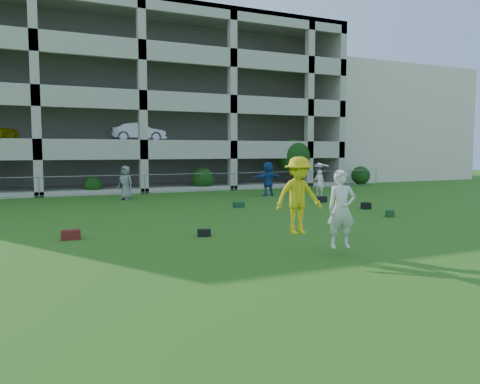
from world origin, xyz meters
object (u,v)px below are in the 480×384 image
bystander_f (318,177)px  frisbee_contest (311,199)px  stucco_building (356,127)px  crate_d (366,206)px  bystander_c (126,183)px  bystander_e (320,183)px  parking_garage (118,107)px  bystander_d (268,179)px

bystander_f → frisbee_contest: (-10.98, -16.05, 0.50)m
stucco_building → crate_d: size_ratio=45.71×
frisbee_contest → bystander_f: bearing=55.6°
bystander_c → frisbee_contest: size_ratio=0.80×
bystander_e → crate_d: size_ratio=4.30×
bystander_c → parking_garage: size_ratio=0.06×
bystander_c → bystander_e: 11.10m
bystander_d → frisbee_contest: frisbee_contest is taller
stucco_building → bystander_f: stucco_building is taller
bystander_e → frisbee_contest: size_ratio=0.66×
crate_d → bystander_e: bearing=74.3°
bystander_d → bystander_f: 4.92m
crate_d → frisbee_contest: (-7.41, -6.88, 1.26)m
bystander_d → crate_d: bystander_d is taller
stucco_building → bystander_c: size_ratio=8.77×
crate_d → parking_garage: size_ratio=0.01×
bystander_f → stucco_building: bearing=-167.9°
bystander_d → bystander_f: bearing=-166.6°
frisbee_contest → parking_garage: (0.08, 27.43, 4.60)m
stucco_building → crate_d: stucco_building is taller
bystander_c → parking_garage: bearing=130.8°
crate_d → parking_garage: parking_garage is taller
crate_d → bystander_d: bearing=98.1°
bystander_c → bystander_d: bearing=41.2°
frisbee_contest → bystander_e: bearing=55.2°
frisbee_contest → parking_garage: size_ratio=0.08×
stucco_building → crate_d: bearing=-127.0°
crate_d → bystander_f: bearing=68.8°
bystander_e → frisbee_contest: bearing=109.1°
bystander_d → parking_garage: size_ratio=0.07×
bystander_c → bystander_f: bearing=51.7°
parking_garage → bystander_d: bearing=-64.4°
bystander_c → crate_d: bystander_c is taller
stucco_building → bystander_e: stucco_building is taller
stucco_building → frisbee_contest: (-23.10, -27.73, -3.59)m
stucco_building → bystander_d: (-16.74, -13.37, -4.01)m
crate_d → parking_garage: (-7.33, 20.54, 5.86)m
bystander_e → bystander_f: size_ratio=0.83×
bystander_c → bystander_f: 12.66m
bystander_f → frisbee_contest: 19.45m
bystander_d → bystander_e: bystander_d is taller
bystander_f → parking_garage: bearing=-78.1°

